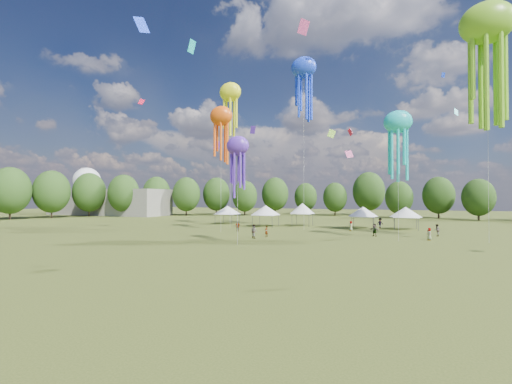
% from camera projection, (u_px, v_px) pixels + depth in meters
% --- Properties ---
extents(ground, '(300.00, 300.00, 0.00)m').
position_uv_depth(ground, '(89.00, 353.00, 11.91)').
color(ground, '#384416').
rests_on(ground, ground).
extents(spectator_near, '(1.16, 1.10, 1.90)m').
position_uv_depth(spectator_near, '(254.00, 231.00, 45.25)').
color(spectator_near, gray).
rests_on(spectator_near, ground).
extents(spectators_far, '(30.34, 20.76, 1.83)m').
position_uv_depth(spectators_far, '(367.00, 228.00, 51.46)').
color(spectators_far, gray).
rests_on(spectators_far, ground).
extents(festival_tents, '(39.78, 8.68, 4.43)m').
position_uv_depth(festival_tents, '(306.00, 210.00, 63.47)').
color(festival_tents, '#47474C').
rests_on(festival_tents, ground).
extents(show_kites, '(43.41, 22.87, 29.84)m').
position_uv_depth(show_kites, '(358.00, 84.00, 48.02)').
color(show_kites, '#FB590F').
rests_on(show_kites, ground).
extents(small_kites, '(70.56, 55.58, 46.54)m').
position_uv_depth(small_kites, '(317.00, 38.00, 50.06)').
color(small_kites, '#FB590F').
rests_on(small_kites, ground).
extents(treeline, '(201.57, 95.24, 13.43)m').
position_uv_depth(treeline, '(317.00, 193.00, 71.62)').
color(treeline, '#38281C').
rests_on(treeline, ground).
extents(hangar, '(40.00, 12.00, 8.00)m').
position_uv_depth(hangar, '(108.00, 202.00, 105.27)').
color(hangar, gray).
rests_on(hangar, ground).
extents(radome, '(9.00, 9.00, 16.00)m').
position_uv_depth(radome, '(87.00, 185.00, 116.79)').
color(radome, white).
rests_on(radome, ground).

